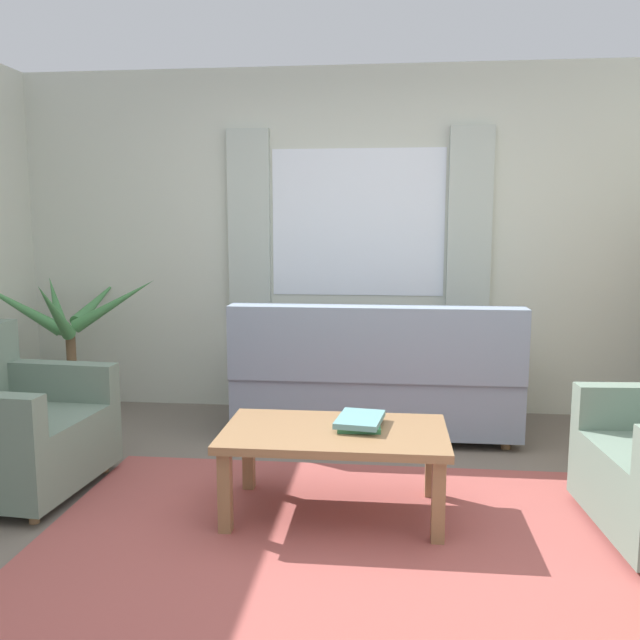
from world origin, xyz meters
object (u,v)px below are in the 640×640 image
Objects in this scene: couch at (375,382)px; book_stack_on_table at (359,421)px; armchair_left at (4,427)px; potted_plant at (72,365)px; coffee_table at (335,441)px.

book_stack_on_table is (-0.05, -1.26, 0.10)m from couch.
potted_plant reaches higher than armchair_left.
book_stack_on_table is at bearing 26.79° from coffee_table.
couch is 5.85× the size of book_stack_on_table.
armchair_left is at bearing 31.29° from couch.
couch is 1.33m from coffee_table.
coffee_table is 3.39× the size of book_stack_on_table.
couch is at bearing 87.59° from book_stack_on_table.
potted_plant is at bearing 147.77° from book_stack_on_table.
coffee_table is 0.16m from book_stack_on_table.
couch reaches higher than coffee_table.
armchair_left is 1.34m from potted_plant.
couch is 1.27m from book_stack_on_table.
couch is at bearing -54.20° from armchair_left.
potted_plant is at bearing -2.94° from couch.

